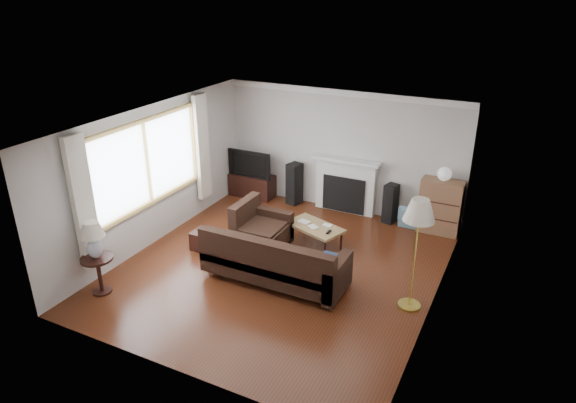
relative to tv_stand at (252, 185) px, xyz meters
The scene contains 17 objects.
room 3.34m from the tv_stand, 51.65° to the right, with size 5.10×5.60×2.54m.
window 3.03m from the tv_stand, 99.97° to the right, with size 0.12×2.74×1.54m, color olive.
curtain_near 4.39m from the tv_stand, 95.74° to the right, with size 0.10×0.35×2.10m, color #EDE6CF.
curtain_far 1.70m from the tv_stand, 109.81° to the right, with size 0.10×0.35×2.10m, color #EDE6CF.
fireplace 2.16m from the tv_stand, ahead, with size 1.40×0.26×1.15m, color white.
tv_stand is the anchor object (origin of this frame).
television 0.54m from the tv_stand, ahead, with size 1.01×0.13×0.58m, color black.
speaker_left 1.03m from the tv_stand, ahead, with size 0.25×0.30×0.90m, color black.
speaker_right 3.11m from the tv_stand, ahead, with size 0.22×0.26×0.79m, color black.
bookshelf 4.07m from the tv_stand, ahead, with size 0.77×0.36×1.05m, color brown.
globe_lamp 4.17m from the tv_stand, ahead, with size 0.26×0.26×0.26m, color white.
sectional_sofa 3.54m from the tv_stand, 54.03° to the right, with size 2.49×1.82×0.80m, color black.
coffee_table 2.65m from the tv_stand, 34.89° to the right, with size 1.03×0.56×0.40m, color olive.
footstool 2.53m from the tv_stand, 79.63° to the right, with size 0.40×0.40×0.34m, color black.
floor_lamp 4.98m from the tv_stand, 31.96° to the right, with size 0.44×0.44×1.73m, color gold.
side_table 4.36m from the tv_stand, 92.29° to the right, with size 0.49×0.49×0.61m, color black.
table_lamp 4.41m from the tv_stand, 92.29° to the right, with size 0.36×0.36×0.58m, color silver.
Camera 1 is at (3.42, -6.60, 4.47)m, focal length 32.00 mm.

